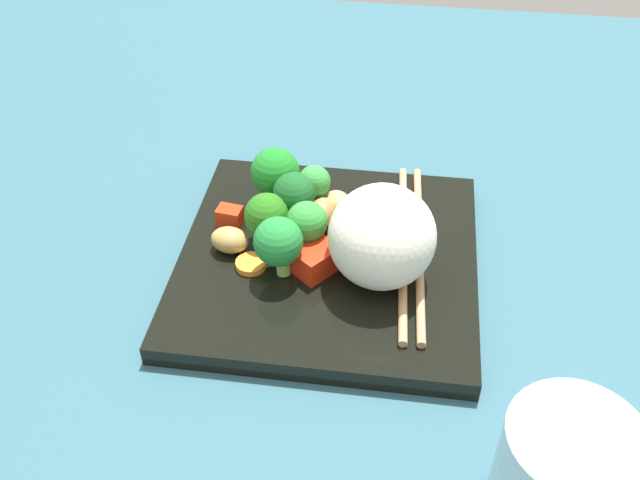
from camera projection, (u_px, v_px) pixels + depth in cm
name	position (u px, v px, depth cm)	size (l,w,h in cm)	color
ground_plane	(328.00, 277.00, 61.10)	(110.00, 110.00, 2.00)	#2E5866
square_plate	(328.00, 261.00, 59.89)	(24.08, 24.08, 1.71)	black
rice_mound	(382.00, 237.00, 54.76)	(8.43, 8.26, 8.01)	white
broccoli_floret_0	(294.00, 195.00, 59.68)	(3.54, 3.54, 5.44)	#74A748
broccoli_floret_1	(267.00, 216.00, 58.73)	(3.70, 3.70, 4.74)	#7EBC5D
broccoli_floret_2	(314.00, 184.00, 62.30)	(2.84, 2.84, 4.23)	#5A9243
broccoli_floret_3	(275.00, 173.00, 61.87)	(4.23, 4.23, 5.77)	#5C9D40
broccoli_floret_4	(278.00, 242.00, 55.31)	(3.87, 3.87, 5.43)	#80BA54
broccoli_floret_5	(306.00, 224.00, 57.44)	(3.36, 3.36, 4.88)	#75B554
carrot_slice_0	(251.00, 264.00, 57.95)	(2.47, 2.47, 0.54)	orange
carrot_slice_1	(349.00, 227.00, 61.34)	(2.91, 2.91, 0.61)	orange
carrot_slice_2	(263.00, 223.00, 61.92)	(2.19, 2.19, 0.48)	orange
carrot_slice_3	(336.00, 257.00, 58.41)	(2.04, 2.04, 0.79)	orange
pepper_chunk_0	(314.00, 258.00, 57.23)	(3.10, 3.38, 2.22)	red
pepper_chunk_1	(230.00, 217.00, 61.55)	(2.06, 1.49, 1.72)	red
chicken_piece_0	(230.00, 240.00, 58.96)	(3.18, 2.36, 2.12)	tan
chicken_piece_1	(321.00, 214.00, 61.26)	(3.20, 2.25, 2.50)	#B4834C
chicken_piece_2	(337.00, 203.00, 62.70)	(2.62, 2.37, 2.07)	tan
chopstick_pair	(411.00, 247.00, 59.44)	(3.20, 21.34, 0.69)	tan
drinking_glass	(563.00, 479.00, 41.04)	(7.82, 7.82, 8.46)	silver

